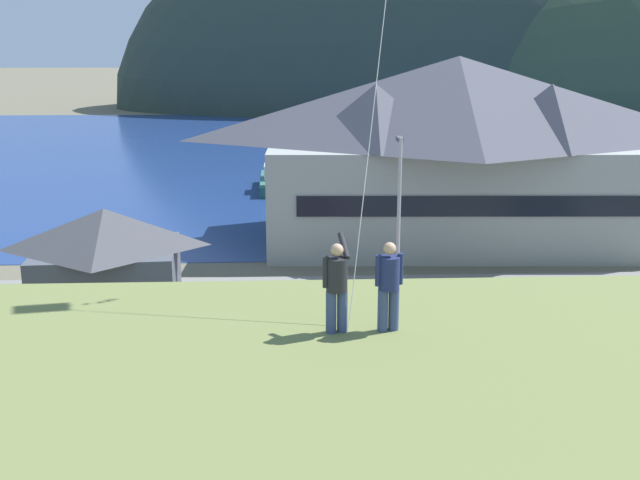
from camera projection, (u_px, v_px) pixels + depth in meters
The scene contains 17 objects.
ground_plane at pixel (355, 416), 25.28m from camera, with size 600.00×600.00×0.00m, color #66604C.
parking_lot_pad at pixel (343, 354), 30.10m from camera, with size 40.00×20.00×0.10m, color gray.
bay_water at pixel (306, 152), 83.26m from camera, with size 360.00×84.00×0.03m, color navy.
far_hill_west_ridge at pixel (508, 105), 140.13m from camera, with size 140.03×54.11×82.04m, color #2D3D33.
far_hill_east_peak at pixel (586, 105), 140.15m from camera, with size 111.58×52.54×56.28m, color #334733.
harbor_lodge at pixel (456, 145), 45.35m from camera, with size 23.45×12.88×10.91m.
storage_shed_near_lot at pixel (108, 269), 31.85m from camera, with size 6.38×5.50×5.27m.
wharf_dock at pixel (320, 192), 59.86m from camera, with size 3.20×14.68×0.70m.
moored_boat_wharfside at pixel (275, 181), 62.27m from camera, with size 2.38×7.25×2.16m.
moored_boat_outer_mooring at pixel (366, 195), 56.91m from camera, with size 2.43×6.06×2.16m.
parked_car_corner_spot at pixel (316, 307), 32.27m from camera, with size 4.32×2.30×1.82m.
parked_car_front_row_end at pixel (70, 375), 25.80m from camera, with size 4.29×2.24×1.82m.
parked_car_front_row_silver at pixel (300, 365), 26.57m from camera, with size 4.21×2.08×1.82m.
parked_car_mid_row_center at pixel (512, 381), 25.34m from camera, with size 4.32×2.29×1.82m.
parking_light_pole at pixel (399, 211), 34.47m from camera, with size 0.24×0.78×7.63m.
person_kite_flyer at pixel (337, 284), 14.55m from camera, with size 0.52×0.69×1.86m.
person_companion at pixel (389, 284), 14.64m from camera, with size 0.54×0.40×1.74m.
Camera 1 is at (-2.16, -22.93, 11.95)m, focal length 43.62 mm.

